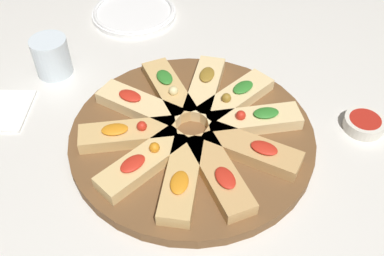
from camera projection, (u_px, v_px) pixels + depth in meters
name	position (u px, v px, depth m)	size (l,w,h in m)	color
ground_plane	(192.00, 141.00, 0.81)	(3.00, 3.00, 0.00)	silver
serving_board	(192.00, 137.00, 0.81)	(0.44, 0.44, 0.02)	brown
focaccia_slice_0	(182.00, 178.00, 0.71)	(0.18, 0.11, 0.03)	tan
focaccia_slice_1	(219.00, 174.00, 0.72)	(0.17, 0.08, 0.03)	tan
focaccia_slice_2	(252.00, 150.00, 0.75)	(0.15, 0.16, 0.03)	tan
focaccia_slice_3	(254.00, 120.00, 0.80)	(0.06, 0.17, 0.04)	#E5C689
focaccia_slice_4	(235.00, 98.00, 0.84)	(0.13, 0.17, 0.04)	#E5C689
focaccia_slice_5	(205.00, 87.00, 0.87)	(0.17, 0.12, 0.03)	#E5C689
focaccia_slice_6	(169.00, 89.00, 0.86)	(0.17, 0.08, 0.04)	tan
focaccia_slice_7	(139.00, 105.00, 0.83)	(0.15, 0.16, 0.03)	#E5C689
focaccia_slice_8	(128.00, 134.00, 0.78)	(0.07, 0.17, 0.04)	tan
focaccia_slice_9	(143.00, 162.00, 0.73)	(0.13, 0.17, 0.04)	#DBB775
plate_left	(134.00, 12.00, 1.10)	(0.21, 0.21, 0.02)	white
water_glass	(52.00, 56.00, 0.92)	(0.07, 0.07, 0.08)	silver
napkin_stack	(3.00, 109.00, 0.86)	(0.11, 0.10, 0.01)	white
dipping_bowl	(364.00, 123.00, 0.83)	(0.07, 0.07, 0.02)	silver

